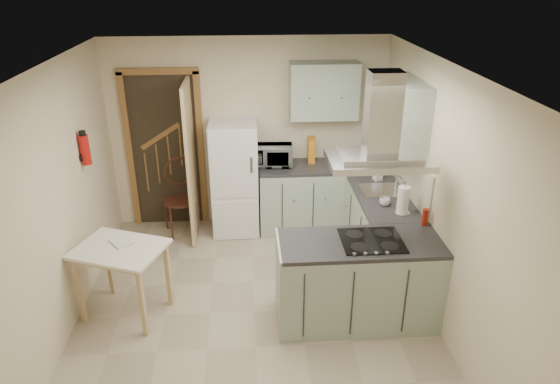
{
  "coord_description": "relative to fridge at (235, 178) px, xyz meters",
  "views": [
    {
      "loc": [
        -0.03,
        -4.21,
        3.29
      ],
      "look_at": [
        0.3,
        0.45,
        1.15
      ],
      "focal_mm": 32.0,
      "sensor_mm": 36.0,
      "label": 1
    }
  ],
  "objects": [
    {
      "name": "extractor_hood",
      "position": [
        1.32,
        -1.98,
        0.97
      ],
      "size": [
        0.9,
        0.55,
        0.1
      ],
      "primitive_type": "cube",
      "color": "silver",
      "rests_on": "ceiling"
    },
    {
      "name": "bentwood_chair",
      "position": [
        -0.73,
        -0.04,
        -0.29
      ],
      "size": [
        0.52,
        0.52,
        0.92
      ],
      "primitive_type": "cube",
      "rotation": [
        0.0,
        0.0,
        0.34
      ],
      "color": "#52371B",
      "rests_on": "floor"
    },
    {
      "name": "peninsula",
      "position": [
        1.22,
        -1.98,
        -0.3
      ],
      "size": [
        1.55,
        0.65,
        0.9
      ],
      "primitive_type": "cube",
      "color": "#9EB2A0",
      "rests_on": "floor"
    },
    {
      "name": "left_wall",
      "position": [
        -1.6,
        -1.8,
        0.5
      ],
      "size": [
        0.0,
        4.2,
        4.2
      ],
      "primitive_type": "plane",
      "rotation": [
        1.57,
        0.0,
        1.57
      ],
      "color": "beige",
      "rests_on": "floor"
    },
    {
      "name": "right_wall",
      "position": [
        2.0,
        -1.8,
        0.5
      ],
      "size": [
        0.0,
        4.2,
        4.2
      ],
      "primitive_type": "plane",
      "rotation": [
        1.57,
        0.0,
        -1.57
      ],
      "color": "beige",
      "rests_on": "floor"
    },
    {
      "name": "floor",
      "position": [
        0.2,
        -1.8,
        -0.75
      ],
      "size": [
        4.2,
        4.2,
        0.0
      ],
      "primitive_type": "plane",
      "color": "tan",
      "rests_on": "ground"
    },
    {
      "name": "ceiling",
      "position": [
        0.2,
        -1.8,
        1.75
      ],
      "size": [
        4.2,
        4.2,
        0.0
      ],
      "primitive_type": "plane",
      "rotation": [
        3.14,
        0.0,
        0.0
      ],
      "color": "silver",
      "rests_on": "back_wall"
    },
    {
      "name": "soap_bottle",
      "position": [
        1.74,
        -0.53,
        0.25
      ],
      "size": [
        0.12,
        0.12,
        0.2
      ],
      "primitive_type": "imported",
      "rotation": [
        0.0,
        0.0,
        0.3
      ],
      "color": "#B7B7C4",
      "rests_on": "counter_right"
    },
    {
      "name": "kettle",
      "position": [
        1.32,
        -0.02,
        0.26
      ],
      "size": [
        0.19,
        0.19,
        0.21
      ],
      "primitive_type": "cylinder",
      "rotation": [
        0.0,
        0.0,
        0.34
      ],
      "color": "silver",
      "rests_on": "counter_back"
    },
    {
      "name": "red_bottle",
      "position": [
        1.93,
        -1.7,
        0.24
      ],
      "size": [
        0.06,
        0.06,
        0.17
      ],
      "primitive_type": "cylinder",
      "rotation": [
        0.0,
        0.0,
        -0.06
      ],
      "color": "#9D1C0D",
      "rests_on": "peninsula"
    },
    {
      "name": "counter_right",
      "position": [
        1.7,
        -0.68,
        -0.3
      ],
      "size": [
        0.6,
        1.95,
        0.9
      ],
      "primitive_type": "cube",
      "color": "#9EB2A0",
      "rests_on": "floor"
    },
    {
      "name": "doorway",
      "position": [
        -0.9,
        0.27,
        0.3
      ],
      "size": [
        1.1,
        0.12,
        2.1
      ],
      "primitive_type": "cube",
      "color": "brown",
      "rests_on": "floor"
    },
    {
      "name": "wall_cabinet_right",
      "position": [
        1.82,
        -0.95,
        1.1
      ],
      "size": [
        0.35,
        0.9,
        0.7
      ],
      "primitive_type": "cube",
      "color": "#9EB2A0",
      "rests_on": "right_wall"
    },
    {
      "name": "splashback",
      "position": [
        1.16,
        0.29,
        0.4
      ],
      "size": [
        1.68,
        0.02,
        0.5
      ],
      "primitive_type": "cube",
      "color": "beige",
      "rests_on": "counter_back"
    },
    {
      "name": "wall_cabinet_back",
      "position": [
        1.15,
        0.12,
        1.1
      ],
      "size": [
        0.85,
        0.35,
        0.7
      ],
      "primitive_type": "cube",
      "color": "#9EB2A0",
      "rests_on": "back_wall"
    },
    {
      "name": "hob",
      "position": [
        1.32,
        -1.98,
        0.16
      ],
      "size": [
        0.58,
        0.5,
        0.01
      ],
      "primitive_type": "cube",
      "color": "black",
      "rests_on": "peninsula"
    },
    {
      "name": "counter_back",
      "position": [
        0.86,
        0.0,
        -0.3
      ],
      "size": [
        1.08,
        0.6,
        0.9
      ],
      "primitive_type": "cube",
      "color": "#9EB2A0",
      "rests_on": "floor"
    },
    {
      "name": "fridge",
      "position": [
        0.0,
        0.0,
        0.0
      ],
      "size": [
        0.6,
        0.6,
        1.5
      ],
      "primitive_type": "cube",
      "color": "white",
      "rests_on": "floor"
    },
    {
      "name": "microwave",
      "position": [
        0.52,
        0.05,
        0.28
      ],
      "size": [
        0.49,
        0.34,
        0.26
      ],
      "primitive_type": "imported",
      "rotation": [
        0.0,
        0.0,
        -0.05
      ],
      "color": "black",
      "rests_on": "counter_back"
    },
    {
      "name": "back_wall",
      "position": [
        0.2,
        0.3,
        0.5
      ],
      "size": [
        3.6,
        0.0,
        3.6
      ],
      "primitive_type": "plane",
      "rotation": [
        1.57,
        0.0,
        0.0
      ],
      "color": "beige",
      "rests_on": "floor"
    },
    {
      "name": "cereal_box",
      "position": [
        1.02,
        0.15,
        0.31
      ],
      "size": [
        0.1,
        0.22,
        0.32
      ],
      "primitive_type": "cube",
      "rotation": [
        0.0,
        0.0,
        -0.06
      ],
      "color": "orange",
      "rests_on": "counter_back"
    },
    {
      "name": "paper_towel",
      "position": [
        1.78,
        -1.42,
        0.3
      ],
      "size": [
        0.14,
        0.14,
        0.31
      ],
      "primitive_type": "cylinder",
      "rotation": [
        0.0,
        0.0,
        0.19
      ],
      "color": "white",
      "rests_on": "counter_right"
    },
    {
      "name": "drop_leaf_table",
      "position": [
        -1.1,
        -1.73,
        -0.36
      ],
      "size": [
        1.0,
        0.88,
        0.78
      ],
      "primitive_type": "cube",
      "rotation": [
        0.0,
        0.0,
        -0.37
      ],
      "color": "#D0B780",
      "rests_on": "floor"
    },
    {
      "name": "sink",
      "position": [
        1.7,
        -0.85,
        0.16
      ],
      "size": [
        0.45,
        0.4,
        0.01
      ],
      "primitive_type": "cube",
      "color": "silver",
      "rests_on": "counter_right"
    },
    {
      "name": "cup",
      "position": [
        1.65,
        -1.23,
        0.19
      ],
      "size": [
        0.15,
        0.15,
        0.09
      ],
      "primitive_type": "imported",
      "rotation": [
        0.0,
        0.0,
        -0.43
      ],
      "color": "silver",
      "rests_on": "counter_right"
    },
    {
      "name": "book",
      "position": [
        -1.17,
        -1.68,
        0.08
      ],
      "size": [
        0.28,
        0.29,
        0.1
      ],
      "primitive_type": "imported",
      "rotation": [
        0.0,
        0.0,
        0.66
      ],
      "color": "#9F3A35",
      "rests_on": "drop_leaf_table"
    },
    {
      "name": "fire_extinguisher",
      "position": [
        -1.54,
        -0.9,
        0.75
      ],
      "size": [
        0.1,
        0.1,
        0.32
      ],
      "primitive_type": "cylinder",
      "color": "#B2140F",
      "rests_on": "left_wall"
    }
  ]
}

